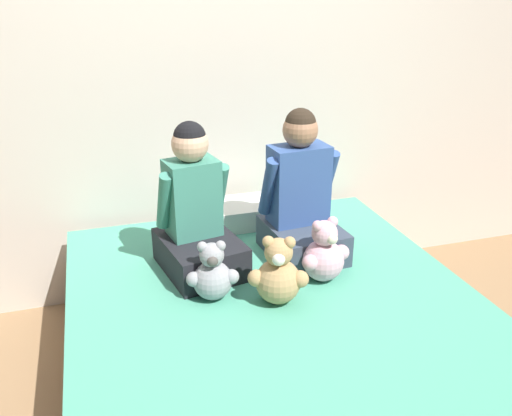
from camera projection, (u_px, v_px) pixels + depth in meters
ground_plane at (277, 394)px, 2.28m from camera, size 14.00×14.00×0.00m
wall_behind_bed at (213, 59)px, 2.70m from camera, size 8.00×0.06×2.50m
bed at (278, 351)px, 2.20m from camera, size 1.61×1.87×0.45m
child_on_left at (196, 217)px, 2.29m from camera, size 0.37×0.44×0.64m
child_on_right at (301, 200)px, 2.42m from camera, size 0.36×0.41×0.67m
teddy_bear_held_by_left_child at (212, 275)px, 2.11m from camera, size 0.20×0.16×0.25m
teddy_bear_held_by_right_child at (324, 254)px, 2.24m from camera, size 0.23×0.17×0.28m
teddy_bear_between_children at (278, 275)px, 2.08m from camera, size 0.23×0.18×0.28m
pillow_at_headboard at (229, 215)px, 2.77m from camera, size 0.47×0.26×0.11m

